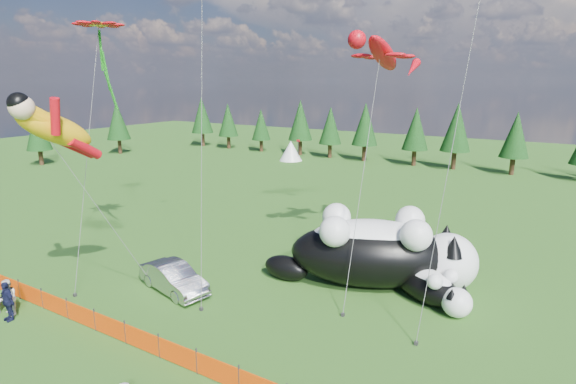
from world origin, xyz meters
name	(u,v)px	position (x,y,z in m)	size (l,w,h in m)	color
ground	(192,319)	(0.00, 0.00, 0.00)	(160.00, 160.00, 0.00)	#0D3409
safety_fence	(142,340)	(0.00, -3.00, 0.50)	(22.06, 0.06, 1.10)	#262626
tree_line	(431,136)	(0.00, 45.00, 4.00)	(90.00, 4.00, 8.00)	black
festival_tents	(520,171)	(11.00, 40.00, 1.40)	(50.00, 3.20, 2.80)	white
cat_large	(380,251)	(6.32, 8.02, 2.00)	(11.11, 7.11, 4.20)	black
cat_small	(430,285)	(9.20, 7.36, 0.92)	(4.98, 3.56, 1.95)	black
car	(174,278)	(-2.81, 1.70, 0.76)	(1.60, 4.58, 1.51)	#AEAEB3
spectator_b	(8,298)	(-7.71, -4.20, 0.91)	(0.88, 0.52, 1.82)	white
spectator_c	(7,301)	(-7.31, -4.44, 0.96)	(1.12, 0.57, 1.92)	#121532
superhero_kite	(55,129)	(-6.18, -1.77, 8.77)	(4.19, 5.64, 11.03)	#E9A60C
gecko_kite	(383,54)	(4.75, 11.44, 12.40)	(3.73, 11.05, 14.67)	red
flower_kite	(99,28)	(-9.29, 3.51, 13.86)	(4.16, 6.62, 14.93)	red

